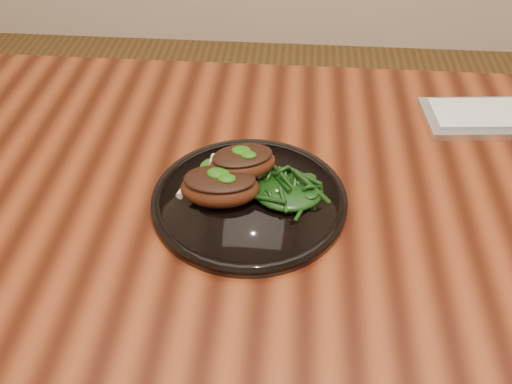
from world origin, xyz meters
TOP-DOWN VIEW (x-y plane):
  - desk at (0.00, 0.00)m, footprint 1.60×0.80m
  - plate at (-0.19, -0.01)m, footprint 0.28×0.28m
  - lamb_chop_front at (-0.24, -0.02)m, footprint 0.12×0.08m
  - lamb_chop_back at (-0.21, 0.01)m, footprint 0.11×0.09m
  - herb_smear at (-0.23, 0.05)m, footprint 0.09×0.06m
  - greens_heap at (-0.14, -0.01)m, footprint 0.10×0.09m

SIDE VIEW (x-z plane):
  - desk at x=0.00m, z-range 0.29..1.04m
  - plate at x=-0.19m, z-range 0.75..0.77m
  - herb_smear at x=-0.23m, z-range 0.77..0.77m
  - greens_heap at x=-0.14m, z-range 0.76..0.80m
  - lamb_chop_front at x=-0.24m, z-range 0.77..0.82m
  - lamb_chop_back at x=-0.21m, z-range 0.78..0.83m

